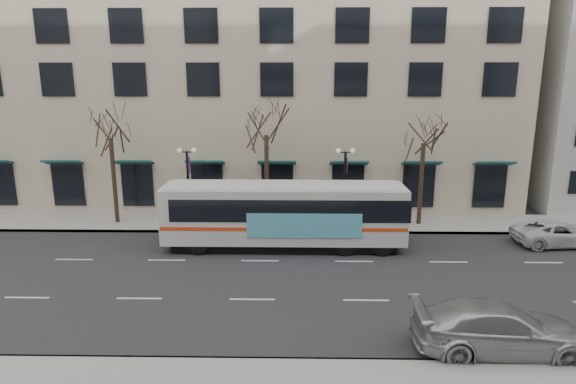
{
  "coord_description": "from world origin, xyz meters",
  "views": [
    {
      "loc": [
        1.92,
        -21.74,
        9.46
      ],
      "look_at": [
        1.51,
        1.36,
        4.0
      ],
      "focal_mm": 30.0,
      "sensor_mm": 36.0,
      "label": 1
    }
  ],
  "objects_px": {
    "tree_far_right": "(425,128)",
    "lamp_post_right": "(345,184)",
    "tree_far_left": "(109,123)",
    "lamp_post_left": "(188,183)",
    "city_bus": "(286,213)",
    "silver_car": "(499,328)",
    "tree_far_mid": "(266,120)",
    "white_pickup": "(558,233)"
  },
  "relations": [
    {
      "from": "lamp_post_left",
      "to": "white_pickup",
      "type": "height_order",
      "value": "lamp_post_left"
    },
    {
      "from": "tree_far_right",
      "to": "white_pickup",
      "type": "xyz_separation_m",
      "value": [
        7.15,
        -3.67,
        -5.71
      ]
    },
    {
      "from": "tree_far_mid",
      "to": "white_pickup",
      "type": "xyz_separation_m",
      "value": [
        17.15,
        -3.67,
        -6.2
      ]
    },
    {
      "from": "tree_far_mid",
      "to": "lamp_post_right",
      "type": "bearing_deg",
      "value": -6.83
    },
    {
      "from": "lamp_post_left",
      "to": "tree_far_right",
      "type": "bearing_deg",
      "value": 2.29
    },
    {
      "from": "lamp_post_right",
      "to": "city_bus",
      "type": "xyz_separation_m",
      "value": [
        -3.68,
        -3.71,
        -0.93
      ]
    },
    {
      "from": "white_pickup",
      "to": "tree_far_left",
      "type": "bearing_deg",
      "value": 78.16
    },
    {
      "from": "city_bus",
      "to": "white_pickup",
      "type": "relative_size",
      "value": 2.67
    },
    {
      "from": "silver_car",
      "to": "white_pickup",
      "type": "distance_m",
      "value": 13.89
    },
    {
      "from": "tree_far_left",
      "to": "lamp_post_left",
      "type": "relative_size",
      "value": 1.6
    },
    {
      "from": "tree_far_right",
      "to": "silver_car",
      "type": "height_order",
      "value": "tree_far_right"
    },
    {
      "from": "tree_far_mid",
      "to": "silver_car",
      "type": "bearing_deg",
      "value": -58.71
    },
    {
      "from": "city_bus",
      "to": "tree_far_right",
      "type": "bearing_deg",
      "value": 26.42
    },
    {
      "from": "lamp_post_right",
      "to": "tree_far_left",
      "type": "bearing_deg",
      "value": 177.71
    },
    {
      "from": "lamp_post_right",
      "to": "white_pickup",
      "type": "xyz_separation_m",
      "value": [
        12.15,
        -3.07,
        -2.24
      ]
    },
    {
      "from": "city_bus",
      "to": "silver_car",
      "type": "height_order",
      "value": "city_bus"
    },
    {
      "from": "tree_far_left",
      "to": "lamp_post_right",
      "type": "xyz_separation_m",
      "value": [
        15.01,
        -0.6,
        -3.75
      ]
    },
    {
      "from": "tree_far_left",
      "to": "tree_far_right",
      "type": "xyz_separation_m",
      "value": [
        20.0,
        0.0,
        -0.28
      ]
    },
    {
      "from": "tree_far_mid",
      "to": "tree_far_right",
      "type": "xyz_separation_m",
      "value": [
        10.0,
        -0.0,
        -0.48
      ]
    },
    {
      "from": "tree_far_left",
      "to": "tree_far_right",
      "type": "relative_size",
      "value": 1.03
    },
    {
      "from": "tree_far_right",
      "to": "lamp_post_right",
      "type": "xyz_separation_m",
      "value": [
        -4.99,
        -0.6,
        -3.48
      ]
    },
    {
      "from": "tree_far_mid",
      "to": "lamp_post_left",
      "type": "relative_size",
      "value": 1.64
    },
    {
      "from": "tree_far_mid",
      "to": "city_bus",
      "type": "distance_m",
      "value": 6.65
    },
    {
      "from": "tree_far_left",
      "to": "tree_far_mid",
      "type": "distance_m",
      "value": 10.0
    },
    {
      "from": "lamp_post_left",
      "to": "lamp_post_right",
      "type": "xyz_separation_m",
      "value": [
        10.0,
        0.0,
        0.0
      ]
    },
    {
      "from": "tree_far_mid",
      "to": "city_bus",
      "type": "relative_size",
      "value": 0.63
    },
    {
      "from": "tree_far_left",
      "to": "white_pickup",
      "type": "distance_m",
      "value": 28.05
    },
    {
      "from": "lamp_post_left",
      "to": "silver_car",
      "type": "relative_size",
      "value": 0.86
    },
    {
      "from": "city_bus",
      "to": "tree_far_left",
      "type": "bearing_deg",
      "value": 159.17
    },
    {
      "from": "lamp_post_left",
      "to": "white_pickup",
      "type": "bearing_deg",
      "value": -7.9
    },
    {
      "from": "silver_car",
      "to": "tree_far_mid",
      "type": "bearing_deg",
      "value": 31.86
    },
    {
      "from": "silver_car",
      "to": "white_pickup",
      "type": "bearing_deg",
      "value": -34.79
    },
    {
      "from": "tree_far_right",
      "to": "lamp_post_right",
      "type": "distance_m",
      "value": 6.11
    },
    {
      "from": "tree_far_left",
      "to": "tree_far_mid",
      "type": "bearing_deg",
      "value": 0.0
    },
    {
      "from": "lamp_post_left",
      "to": "lamp_post_right",
      "type": "height_order",
      "value": "same"
    },
    {
      "from": "tree_far_mid",
      "to": "silver_car",
      "type": "distance_m",
      "value": 18.56
    },
    {
      "from": "tree_far_mid",
      "to": "tree_far_right",
      "type": "height_order",
      "value": "tree_far_mid"
    },
    {
      "from": "tree_far_mid",
      "to": "white_pickup",
      "type": "height_order",
      "value": "tree_far_mid"
    },
    {
      "from": "silver_car",
      "to": "white_pickup",
      "type": "height_order",
      "value": "silver_car"
    },
    {
      "from": "tree_far_left",
      "to": "silver_car",
      "type": "bearing_deg",
      "value": -38.12
    },
    {
      "from": "lamp_post_right",
      "to": "tree_far_mid",
      "type": "bearing_deg",
      "value": 173.17
    },
    {
      "from": "tree_far_right",
      "to": "lamp_post_right",
      "type": "relative_size",
      "value": 1.55
    }
  ]
}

